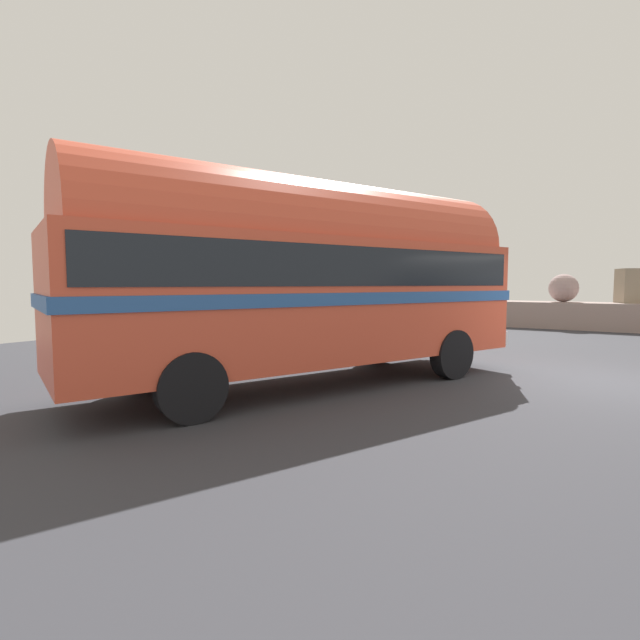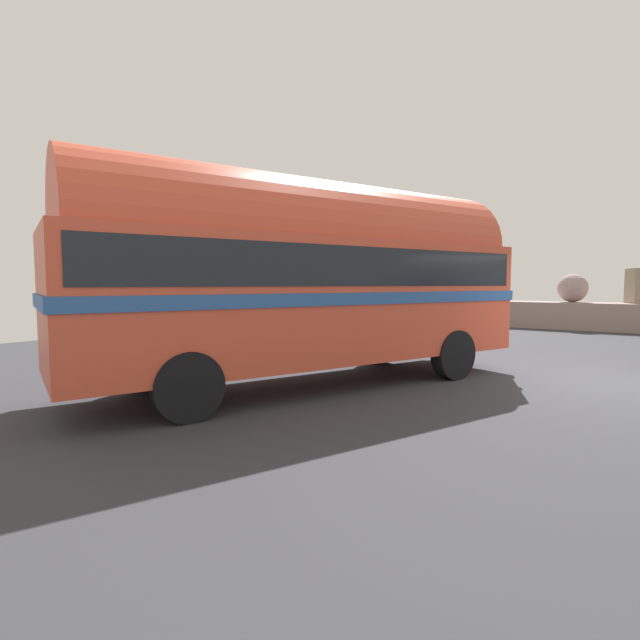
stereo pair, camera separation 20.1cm
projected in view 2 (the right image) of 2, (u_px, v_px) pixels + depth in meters
name	position (u px, v px, depth m)	size (l,w,h in m)	color
ground	(619.00, 386.00, 8.68)	(32.00, 26.00, 0.02)	#323238
vintage_coach	(309.00, 274.00, 8.58)	(5.43, 8.85, 3.70)	black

